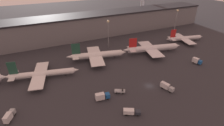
{
  "coord_description": "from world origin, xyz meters",
  "views": [
    {
      "loc": [
        -52.81,
        -62.02,
        57.27
      ],
      "look_at": [
        -11.91,
        22.96,
        6.0
      ],
      "focal_mm": 28.0,
      "sensor_mm": 36.0,
      "label": 1
    }
  ],
  "objects_px": {
    "airplane_3": "(152,48)",
    "control_tower": "(143,0)",
    "service_vehicle_4": "(102,96)",
    "service_vehicle_5": "(197,61)",
    "service_vehicle_1": "(167,87)",
    "service_vehicle_2": "(120,91)",
    "airplane_4": "(184,38)",
    "service_vehicle_3": "(9,116)",
    "service_vehicle_0": "(131,112)",
    "airplane_2": "(97,55)",
    "airplane_1": "(42,74)"
  },
  "relations": [
    {
      "from": "airplane_3",
      "to": "control_tower",
      "type": "distance_m",
      "value": 108.99
    },
    {
      "from": "service_vehicle_4",
      "to": "service_vehicle_5",
      "type": "bearing_deg",
      "value": 12.2
    },
    {
      "from": "service_vehicle_1",
      "to": "service_vehicle_2",
      "type": "height_order",
      "value": "service_vehicle_1"
    },
    {
      "from": "airplane_4",
      "to": "service_vehicle_4",
      "type": "xyz_separation_m",
      "value": [
        -96.19,
        -40.86,
        -0.86
      ]
    },
    {
      "from": "airplane_3",
      "to": "service_vehicle_3",
      "type": "distance_m",
      "value": 100.53
    },
    {
      "from": "airplane_4",
      "to": "service_vehicle_1",
      "type": "bearing_deg",
      "value": -128.76
    },
    {
      "from": "service_vehicle_3",
      "to": "service_vehicle_0",
      "type": "bearing_deg",
      "value": -87.92
    },
    {
      "from": "service_vehicle_5",
      "to": "airplane_4",
      "type": "bearing_deg",
      "value": 127.72
    },
    {
      "from": "airplane_2",
      "to": "service_vehicle_2",
      "type": "xyz_separation_m",
      "value": [
        -3.07,
        -40.41,
        -2.51
      ]
    },
    {
      "from": "service_vehicle_3",
      "to": "control_tower",
      "type": "height_order",
      "value": "control_tower"
    },
    {
      "from": "service_vehicle_5",
      "to": "service_vehicle_1",
      "type": "bearing_deg",
      "value": -87.58
    },
    {
      "from": "service_vehicle_5",
      "to": "control_tower",
      "type": "bearing_deg",
      "value": 145.51
    },
    {
      "from": "airplane_1",
      "to": "airplane_2",
      "type": "xyz_separation_m",
      "value": [
        37.88,
        8.33,
        0.62
      ]
    },
    {
      "from": "service_vehicle_1",
      "to": "service_vehicle_4",
      "type": "relative_size",
      "value": 1.07
    },
    {
      "from": "airplane_3",
      "to": "service_vehicle_1",
      "type": "height_order",
      "value": "airplane_3"
    },
    {
      "from": "airplane_3",
      "to": "service_vehicle_3",
      "type": "relative_size",
      "value": 6.48
    },
    {
      "from": "airplane_3",
      "to": "service_vehicle_4",
      "type": "height_order",
      "value": "airplane_3"
    },
    {
      "from": "service_vehicle_0",
      "to": "airplane_1",
      "type": "bearing_deg",
      "value": 152.36
    },
    {
      "from": "service_vehicle_2",
      "to": "service_vehicle_5",
      "type": "relative_size",
      "value": 0.9
    },
    {
      "from": "airplane_1",
      "to": "service_vehicle_5",
      "type": "relative_size",
      "value": 6.45
    },
    {
      "from": "service_vehicle_3",
      "to": "service_vehicle_2",
      "type": "bearing_deg",
      "value": -70.28
    },
    {
      "from": "airplane_1",
      "to": "service_vehicle_3",
      "type": "distance_m",
      "value": 32.31
    },
    {
      "from": "service_vehicle_5",
      "to": "service_vehicle_3",
      "type": "bearing_deg",
      "value": -106.87
    },
    {
      "from": "airplane_3",
      "to": "service_vehicle_0",
      "type": "bearing_deg",
      "value": -121.16
    },
    {
      "from": "service_vehicle_1",
      "to": "service_vehicle_0",
      "type": "bearing_deg",
      "value": -90.56
    },
    {
      "from": "airplane_1",
      "to": "service_vehicle_0",
      "type": "distance_m",
      "value": 57.56
    },
    {
      "from": "airplane_4",
      "to": "service_vehicle_5",
      "type": "relative_size",
      "value": 5.44
    },
    {
      "from": "service_vehicle_4",
      "to": "service_vehicle_1",
      "type": "bearing_deg",
      "value": -5.1
    },
    {
      "from": "airplane_2",
      "to": "airplane_3",
      "type": "height_order",
      "value": "airplane_2"
    },
    {
      "from": "airplane_4",
      "to": "service_vehicle_3",
      "type": "height_order",
      "value": "airplane_4"
    },
    {
      "from": "airplane_3",
      "to": "service_vehicle_5",
      "type": "relative_size",
      "value": 7.08
    },
    {
      "from": "airplane_2",
      "to": "airplane_3",
      "type": "bearing_deg",
      "value": 3.37
    },
    {
      "from": "service_vehicle_0",
      "to": "service_vehicle_3",
      "type": "relative_size",
      "value": 1.08
    },
    {
      "from": "airplane_2",
      "to": "service_vehicle_2",
      "type": "bearing_deg",
      "value": -80.97
    },
    {
      "from": "service_vehicle_4",
      "to": "service_vehicle_5",
      "type": "relative_size",
      "value": 1.12
    },
    {
      "from": "service_vehicle_1",
      "to": "service_vehicle_3",
      "type": "relative_size",
      "value": 1.1
    },
    {
      "from": "service_vehicle_1",
      "to": "service_vehicle_5",
      "type": "xyz_separation_m",
      "value": [
        38.24,
        13.9,
        0.11
      ]
    },
    {
      "from": "service_vehicle_2",
      "to": "service_vehicle_4",
      "type": "bearing_deg",
      "value": -145.48
    },
    {
      "from": "service_vehicle_0",
      "to": "service_vehicle_3",
      "type": "xyz_separation_m",
      "value": [
        -48.42,
        19.92,
        0.4
      ]
    },
    {
      "from": "service_vehicle_2",
      "to": "service_vehicle_3",
      "type": "bearing_deg",
      "value": -155.48
    },
    {
      "from": "service_vehicle_2",
      "to": "airplane_4",
      "type": "bearing_deg",
      "value": 54.2
    },
    {
      "from": "service_vehicle_4",
      "to": "service_vehicle_2",
      "type": "bearing_deg",
      "value": 12.32
    },
    {
      "from": "airplane_1",
      "to": "service_vehicle_0",
      "type": "bearing_deg",
      "value": -42.74
    },
    {
      "from": "airplane_4",
      "to": "control_tower",
      "type": "xyz_separation_m",
      "value": [
        12.89,
        86.13,
        20.01
      ]
    },
    {
      "from": "airplane_1",
      "to": "airplane_2",
      "type": "distance_m",
      "value": 38.79
    },
    {
      "from": "airplane_4",
      "to": "service_vehicle_1",
      "type": "relative_size",
      "value": 4.54
    },
    {
      "from": "service_vehicle_4",
      "to": "control_tower",
      "type": "height_order",
      "value": "control_tower"
    },
    {
      "from": "service_vehicle_3",
      "to": "service_vehicle_4",
      "type": "height_order",
      "value": "service_vehicle_4"
    },
    {
      "from": "service_vehicle_1",
      "to": "service_vehicle_3",
      "type": "xyz_separation_m",
      "value": [
        -74.84,
        12.55,
        0.02
      ]
    },
    {
      "from": "airplane_3",
      "to": "service_vehicle_5",
      "type": "distance_m",
      "value": 32.16
    }
  ]
}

